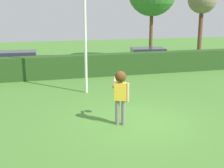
% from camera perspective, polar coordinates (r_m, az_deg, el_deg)
% --- Properties ---
extents(ground_plane, '(60.00, 60.00, 0.00)m').
position_cam_1_polar(ground_plane, '(10.49, 4.46, -7.02)').
color(ground_plane, '#477C30').
extents(person, '(0.53, 0.83, 1.80)m').
position_cam_1_polar(person, '(9.87, 1.60, -1.16)').
color(person, slate).
rests_on(person, ground).
extents(frisbee, '(0.27, 0.27, 0.07)m').
position_cam_1_polar(frisbee, '(10.39, 1.56, 0.90)').
color(frisbee, '#268CE5').
extents(lamppost, '(0.24, 0.24, 6.92)m').
position_cam_1_polar(lamppost, '(13.68, -5.10, 13.89)').
color(lamppost, silver).
rests_on(lamppost, ground).
extents(hedge_row, '(24.85, 0.90, 1.24)m').
position_cam_1_polar(hedge_row, '(17.63, -4.36, 3.46)').
color(hedge_row, '#26471B').
rests_on(hedge_row, ground).
extents(parked_car_black, '(4.29, 2.00, 1.25)m').
position_cam_1_polar(parked_car_black, '(19.91, -17.08, 4.25)').
color(parked_car_black, black).
rests_on(parked_car_black, ground).
extents(parked_car_white, '(4.44, 2.45, 1.25)m').
position_cam_1_polar(parked_car_white, '(20.90, 6.71, 5.16)').
color(parked_car_white, white).
rests_on(parked_car_white, ground).
extents(bare_elm_tree, '(2.40, 2.40, 5.85)m').
position_cam_1_polar(bare_elm_tree, '(27.40, 16.48, 14.78)').
color(bare_elm_tree, brown).
rests_on(bare_elm_tree, ground).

